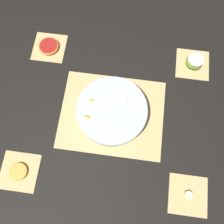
# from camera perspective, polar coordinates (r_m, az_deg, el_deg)

# --- Properties ---
(ground_plane) EXTENTS (6.00, 6.00, 0.00)m
(ground_plane) POSITION_cam_1_polar(r_m,az_deg,el_deg) (0.92, -0.00, -0.59)
(ground_plane) COLOR black
(bamboo_mat_center) EXTENTS (0.43, 0.34, 0.01)m
(bamboo_mat_center) POSITION_cam_1_polar(r_m,az_deg,el_deg) (0.92, -0.00, -0.54)
(bamboo_mat_center) COLOR #D6B775
(bamboo_mat_center) RESTS_ON ground_plane
(coaster_mat_near_left) EXTENTS (0.15, 0.15, 0.01)m
(coaster_mat_near_left) POSITION_cam_1_polar(r_m,az_deg,el_deg) (1.07, 20.29, 11.63)
(coaster_mat_near_left) COLOR #D6B775
(coaster_mat_near_left) RESTS_ON ground_plane
(coaster_mat_near_right) EXTENTS (0.15, 0.15, 0.01)m
(coaster_mat_near_right) POSITION_cam_1_polar(r_m,az_deg,el_deg) (1.09, -16.05, 15.94)
(coaster_mat_near_right) COLOR #D6B775
(coaster_mat_near_right) RESTS_ON ground_plane
(coaster_mat_far_left) EXTENTS (0.15, 0.15, 0.01)m
(coaster_mat_far_left) POSITION_cam_1_polar(r_m,az_deg,el_deg) (0.93, 19.25, -19.80)
(coaster_mat_far_left) COLOR #D6B775
(coaster_mat_far_left) RESTS_ON ground_plane
(coaster_mat_far_right) EXTENTS (0.15, 0.15, 0.01)m
(coaster_mat_far_right) POSITION_cam_1_polar(r_m,az_deg,el_deg) (0.96, -23.06, -14.09)
(coaster_mat_far_right) COLOR #D6B775
(coaster_mat_far_right) RESTS_ON ground_plane
(fruit_salad_bowl) EXTENTS (0.28, 0.28, 0.08)m
(fruit_salad_bowl) POSITION_cam_1_polar(r_m,az_deg,el_deg) (0.88, -0.03, 0.20)
(fruit_salad_bowl) COLOR silver
(fruit_salad_bowl) RESTS_ON bamboo_mat_center
(apple_half) EXTENTS (0.08, 0.08, 0.04)m
(apple_half) POSITION_cam_1_polar(r_m,az_deg,el_deg) (1.05, 20.76, 12.25)
(apple_half) COLOR #7FAD38
(apple_half) RESTS_ON coaster_mat_near_left
(orange_slice_whole) EXTENTS (0.07, 0.07, 0.01)m
(orange_slice_whole) POSITION_cam_1_polar(r_m,az_deg,el_deg) (0.95, -23.25, -14.07)
(orange_slice_whole) COLOR #F9A338
(orange_slice_whole) RESTS_ON coaster_mat_far_right
(banana_coin_single) EXTENTS (0.04, 0.04, 0.01)m
(banana_coin_single) POSITION_cam_1_polar(r_m,az_deg,el_deg) (0.93, 19.41, -19.83)
(banana_coin_single) COLOR #F7EFC6
(banana_coin_single) RESTS_ON coaster_mat_far_left
(grapefruit_slice) EXTENTS (0.09, 0.09, 0.01)m
(grapefruit_slice) POSITION_cam_1_polar(r_m,az_deg,el_deg) (1.08, -16.19, 16.19)
(grapefruit_slice) COLOR #B2231E
(grapefruit_slice) RESTS_ON coaster_mat_near_right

